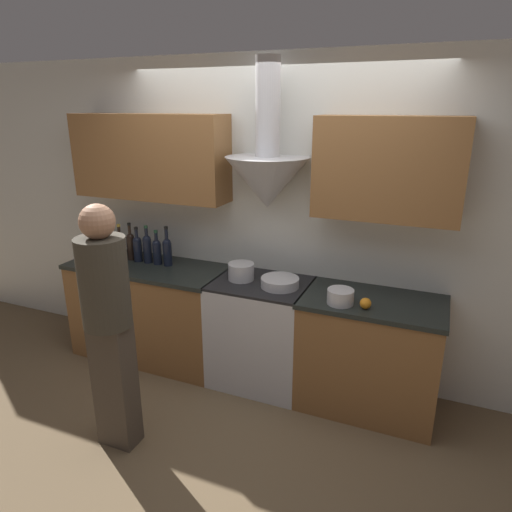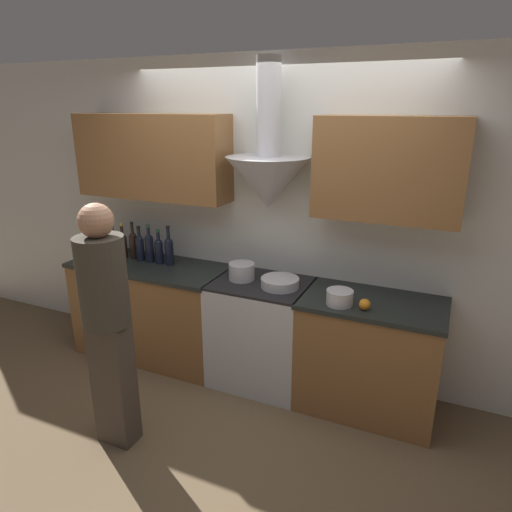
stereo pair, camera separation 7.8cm
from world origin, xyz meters
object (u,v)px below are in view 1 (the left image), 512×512
(wine_bottle_5, at_px, (137,247))
(person_foreground_left, at_px, (108,318))
(wine_bottle_3, at_px, (120,245))
(saucepan, at_px, (340,297))
(mixing_bowl, at_px, (280,282))
(wine_bottle_0, at_px, (95,241))
(stock_pot, at_px, (241,271))
(wine_bottle_6, at_px, (147,247))
(wine_bottle_7, at_px, (157,250))
(wine_bottle_1, at_px, (104,241))
(wine_bottle_8, at_px, (167,250))
(orange_fruit, at_px, (366,303))
(stove_range, at_px, (261,332))
(wine_bottle_2, at_px, (111,243))
(wine_bottle_4, at_px, (131,245))

(wine_bottle_5, distance_m, person_foreground_left, 1.28)
(wine_bottle_3, bearing_deg, saucepan, -6.03)
(mixing_bowl, bearing_deg, wine_bottle_0, 177.19)
(stock_pot, relative_size, mixing_bowl, 0.70)
(wine_bottle_6, height_order, wine_bottle_7, wine_bottle_6)
(mixing_bowl, xyz_separation_m, person_foreground_left, (-0.78, -1.04, 0.02))
(wine_bottle_1, distance_m, wine_bottle_8, 0.69)
(wine_bottle_7, height_order, orange_fruit, wine_bottle_7)
(stove_range, xyz_separation_m, wine_bottle_1, (-1.59, 0.07, 0.58))
(wine_bottle_3, distance_m, orange_fruit, 2.26)
(wine_bottle_6, distance_m, mixing_bowl, 1.28)
(stove_range, height_order, wine_bottle_7, wine_bottle_7)
(saucepan, bearing_deg, wine_bottle_2, 174.46)
(wine_bottle_6, distance_m, stock_pot, 0.94)
(wine_bottle_1, relative_size, wine_bottle_8, 1.00)
(wine_bottle_4, height_order, wine_bottle_8, wine_bottle_8)
(wine_bottle_6, xyz_separation_m, wine_bottle_7, (0.10, 0.00, -0.02))
(stock_pot, distance_m, mixing_bowl, 0.34)
(mixing_bowl, bearing_deg, wine_bottle_7, 175.73)
(wine_bottle_4, bearing_deg, person_foreground_left, -58.97)
(wine_bottle_8, height_order, person_foreground_left, person_foreground_left)
(wine_bottle_3, relative_size, wine_bottle_4, 0.94)
(wine_bottle_6, bearing_deg, wine_bottle_2, -178.89)
(stock_pot, height_order, orange_fruit, stock_pot)
(wine_bottle_1, bearing_deg, wine_bottle_4, 1.03)
(wine_bottle_2, bearing_deg, person_foreground_left, -51.38)
(wine_bottle_2, xyz_separation_m, person_foreground_left, (0.89, -1.12, -0.08))
(orange_fruit, distance_m, person_foreground_left, 1.71)
(person_foreground_left, bearing_deg, stock_pot, 67.59)
(wine_bottle_8, xyz_separation_m, stock_pot, (0.73, -0.06, -0.07))
(stock_pot, bearing_deg, wine_bottle_8, 175.15)
(wine_bottle_0, xyz_separation_m, wine_bottle_6, (0.59, -0.00, 0.01))
(stove_range, xyz_separation_m, stock_pot, (-0.17, -0.00, 0.50))
(wine_bottle_5, bearing_deg, wine_bottle_3, 179.52)
(stove_range, distance_m, wine_bottle_5, 1.34)
(wine_bottle_8, relative_size, stock_pot, 1.69)
(wine_bottle_7, xyz_separation_m, person_foreground_left, (0.40, -1.12, -0.07))
(wine_bottle_3, relative_size, mixing_bowl, 1.09)
(wine_bottle_4, xyz_separation_m, stock_pot, (1.13, -0.07, -0.07))
(wine_bottle_8, distance_m, stock_pot, 0.74)
(stove_range, relative_size, wine_bottle_3, 2.75)
(mixing_bowl, bearing_deg, stock_pot, 175.14)
(wine_bottle_0, distance_m, mixing_bowl, 1.87)
(wine_bottle_4, xyz_separation_m, saucepan, (1.97, -0.24, -0.08))
(wine_bottle_8, bearing_deg, stock_pot, -4.85)
(wine_bottle_2, height_order, wine_bottle_7, wine_bottle_2)
(wine_bottle_5, bearing_deg, stock_pot, -3.10)
(wine_bottle_2, xyz_separation_m, stock_pot, (1.33, -0.05, -0.07))
(wine_bottle_0, relative_size, stock_pot, 1.53)
(stove_range, xyz_separation_m, saucepan, (0.67, -0.16, 0.49))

